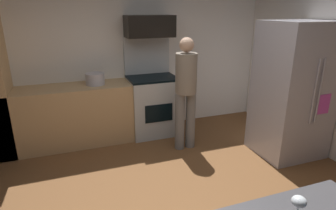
{
  "coord_description": "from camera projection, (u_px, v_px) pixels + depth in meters",
  "views": [
    {
      "loc": [
        -0.83,
        -2.25,
        1.97
      ],
      "look_at": [
        0.09,
        0.3,
        1.05
      ],
      "focal_mm": 30.23,
      "sensor_mm": 36.0,
      "label": 1
    }
  ],
  "objects": [
    {
      "name": "stock_pot",
      "position": [
        95.0,
        79.0,
        4.2
      ],
      "size": [
        0.28,
        0.28,
        0.17
      ],
      "primitive_type": "cylinder",
      "color": "#BDB8C1",
      "rests_on": "lower_cabinet_run"
    },
    {
      "name": "wine_glass_mid",
      "position": [
        299.0,
        203.0,
        1.46
      ],
      "size": [
        0.08,
        0.08,
        0.16
      ],
      "color": "silver",
      "rests_on": "counter_island"
    },
    {
      "name": "refrigerator",
      "position": [
        293.0,
        91.0,
        3.85
      ],
      "size": [
        0.86,
        0.79,
        1.84
      ],
      "color": "#B7B4BF",
      "rests_on": "ground"
    },
    {
      "name": "oven_range",
      "position": [
        152.0,
        102.0,
        4.64
      ],
      "size": [
        0.76,
        0.65,
        1.56
      ],
      "color": "#B7BCBC",
      "rests_on": "ground"
    },
    {
      "name": "person_cook",
      "position": [
        186.0,
        89.0,
        3.97
      ],
      "size": [
        0.31,
        0.3,
        1.62
      ],
      "color": "slate",
      "rests_on": "ground"
    },
    {
      "name": "microwave",
      "position": [
        149.0,
        26.0,
        4.32
      ],
      "size": [
        0.74,
        0.38,
        0.33
      ],
      "primitive_type": "cube",
      "color": "black",
      "rests_on": "oven_range"
    },
    {
      "name": "wall_back",
      "position": [
        120.0,
        53.0,
        4.57
      ],
      "size": [
        5.2,
        0.12,
        2.6
      ],
      "primitive_type": "cube",
      "color": "silver",
      "rests_on": "ground"
    },
    {
      "name": "lower_cabinet_run",
      "position": [
        68.0,
        116.0,
        4.23
      ],
      "size": [
        2.4,
        0.6,
        0.9
      ],
      "primitive_type": "cube",
      "color": "tan",
      "rests_on": "ground"
    }
  ]
}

